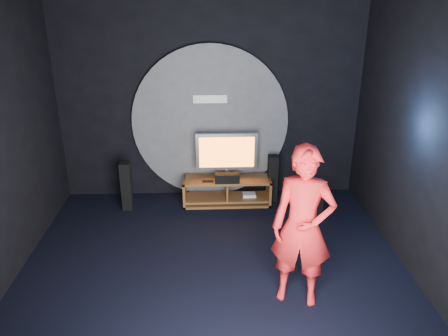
{
  "coord_description": "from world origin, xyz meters",
  "views": [
    {
      "loc": [
        -0.07,
        -4.6,
        3.35
      ],
      "look_at": [
        0.17,
        1.05,
        1.05
      ],
      "focal_mm": 35.0,
      "sensor_mm": 36.0,
      "label": 1
    }
  ],
  "objects_px": {
    "media_console": "(227,193)",
    "player": "(303,227)",
    "subwoofer": "(311,201)",
    "tv": "(227,154)",
    "tower_speaker_right": "(272,178)",
    "tower_speaker_left": "(126,186)"
  },
  "relations": [
    {
      "from": "media_console",
      "to": "player",
      "type": "bearing_deg",
      "value": -74.22
    },
    {
      "from": "tower_speaker_left",
      "to": "tower_speaker_right",
      "type": "relative_size",
      "value": 1.0
    },
    {
      "from": "tv",
      "to": "player",
      "type": "bearing_deg",
      "value": -74.47
    },
    {
      "from": "tower_speaker_left",
      "to": "tower_speaker_right",
      "type": "bearing_deg",
      "value": 5.12
    },
    {
      "from": "player",
      "to": "tv",
      "type": "bearing_deg",
      "value": 121.48
    },
    {
      "from": "media_console",
      "to": "tower_speaker_left",
      "type": "distance_m",
      "value": 1.67
    },
    {
      "from": "media_console",
      "to": "tv",
      "type": "xyz_separation_m",
      "value": [
        -0.01,
        0.07,
        0.67
      ]
    },
    {
      "from": "media_console",
      "to": "player",
      "type": "height_order",
      "value": "player"
    },
    {
      "from": "tv",
      "to": "tower_speaker_right",
      "type": "xyz_separation_m",
      "value": [
        0.78,
        0.02,
        -0.46
      ]
    },
    {
      "from": "media_console",
      "to": "subwoofer",
      "type": "xyz_separation_m",
      "value": [
        1.35,
        -0.34,
        -0.01
      ]
    },
    {
      "from": "player",
      "to": "tower_speaker_left",
      "type": "bearing_deg",
      "value": 150.75
    },
    {
      "from": "tv",
      "to": "tower_speaker_left",
      "type": "height_order",
      "value": "tv"
    },
    {
      "from": "subwoofer",
      "to": "tower_speaker_right",
      "type": "bearing_deg",
      "value": 143.47
    },
    {
      "from": "tower_speaker_left",
      "to": "player",
      "type": "xyz_separation_m",
      "value": [
        2.36,
        -2.37,
        0.54
      ]
    },
    {
      "from": "tower_speaker_left",
      "to": "player",
      "type": "bearing_deg",
      "value": -45.19
    },
    {
      "from": "media_console",
      "to": "player",
      "type": "xyz_separation_m",
      "value": [
        0.71,
        -2.5,
        0.75
      ]
    },
    {
      "from": "media_console",
      "to": "tv",
      "type": "height_order",
      "value": "tv"
    },
    {
      "from": "tower_speaker_right",
      "to": "player",
      "type": "distance_m",
      "value": 2.64
    },
    {
      "from": "tower_speaker_left",
      "to": "tower_speaker_right",
      "type": "distance_m",
      "value": 2.43
    },
    {
      "from": "tv",
      "to": "tower_speaker_left",
      "type": "relative_size",
      "value": 1.25
    },
    {
      "from": "subwoofer",
      "to": "player",
      "type": "relative_size",
      "value": 0.19
    },
    {
      "from": "media_console",
      "to": "tv",
      "type": "distance_m",
      "value": 0.68
    }
  ]
}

